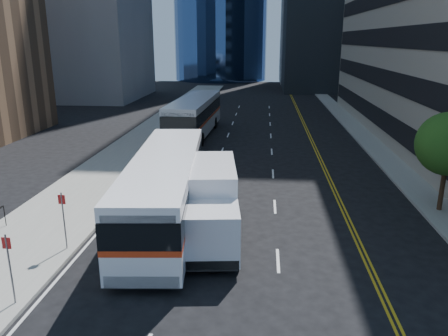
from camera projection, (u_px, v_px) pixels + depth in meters
name	position (u px, v px, depth m)	size (l,w,h in m)	color
ground	(266.00, 287.00, 15.90)	(160.00, 160.00, 0.00)	black
sidewalk_west	(153.00, 135.00, 40.66)	(5.00, 90.00, 0.15)	gray
sidewalk_east	(366.00, 139.00, 38.97)	(2.00, 90.00, 0.15)	gray
bus_front	(165.00, 187.00, 20.92)	(3.98, 13.26, 3.37)	white
bus_rear	(195.00, 115.00, 40.42)	(3.42, 13.50, 3.46)	silver
box_truck	(210.00, 203.00, 19.27)	(3.11, 7.00, 3.24)	white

